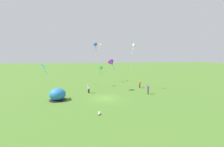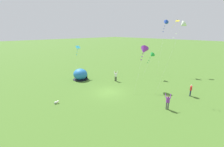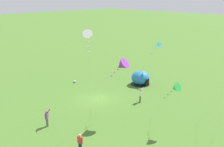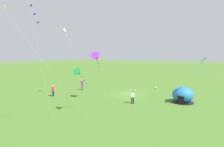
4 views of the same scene
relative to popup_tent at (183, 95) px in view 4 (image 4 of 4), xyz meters
The scene contains 10 objects.
ground_plane 8.34m from the popup_tent, ahead, with size 300.00×300.00×0.00m, color #477028.
popup_tent is the anchor object (origin of this frame).
toddler_crawling 10.01m from the popup_tent, 49.86° to the right, with size 0.31×0.55×0.32m.
person_flying_kite 6.79m from the popup_tent, 38.57° to the left, with size 0.72×0.68×1.89m.
person_strolling 16.97m from the popup_tent, ahead, with size 0.72×0.67×1.89m.
person_center_field 18.86m from the popup_tent, 22.82° to the left, with size 0.30×0.58×1.72m.
kite_white 18.88m from the popup_tent, 22.54° to the left, with size 2.56×2.65×10.29m.
kite_purple 12.72m from the popup_tent, 28.31° to the left, with size 2.04×4.70×6.84m.
kite_cyan 5.31m from the popup_tent, 153.75° to the left, with size 2.60×2.87×6.17m.
kite_green 14.20m from the popup_tent, 52.11° to the left, with size 1.01×3.38×5.04m.
Camera 4 is at (-13.02, 24.57, 6.34)m, focal length 28.00 mm.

